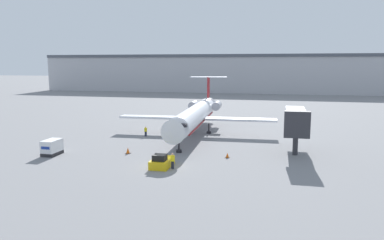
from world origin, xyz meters
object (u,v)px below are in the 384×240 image
airplane_main (196,114)px  worker_by_wing (146,131)px  traffic_cone_right (227,155)px  pushback_tug (162,162)px  jet_bridge (296,120)px  worker_near_tug (173,160)px  luggage_cart (52,147)px  traffic_cone_left (128,151)px

airplane_main → worker_by_wing: size_ratio=20.28×
airplane_main → traffic_cone_right: size_ratio=51.50×
pushback_tug → jet_bridge: size_ratio=0.39×
jet_bridge → pushback_tug: bearing=-143.8°
worker_near_tug → pushback_tug: bearing=160.8°
worker_by_wing → traffic_cone_right: (15.33, -11.34, -0.55)m
luggage_cart → traffic_cone_right: (23.06, 3.78, -0.72)m
luggage_cart → jet_bridge: jet_bridge is taller
worker_near_tug → worker_by_wing: (-9.83, 17.94, -0.13)m
worker_by_wing → jet_bridge: bearing=-14.1°
worker_near_tug → worker_by_wing: 20.45m
traffic_cone_left → jet_bridge: 23.27m
worker_near_tug → worker_by_wing: bearing=118.7°
luggage_cart → worker_by_wing: luggage_cart is taller
luggage_cart → worker_by_wing: bearing=62.9°
worker_near_tug → traffic_cone_left: 9.87m
airplane_main → pushback_tug: 21.36m
traffic_cone_right → worker_by_wing: bearing=143.5°
airplane_main → traffic_cone_right: airplane_main is taller
worker_near_tug → traffic_cone_left: (-7.96, 5.80, -0.59)m
airplane_main → luggage_cart: (-15.56, -18.86, -2.42)m
jet_bridge → worker_by_wing: bearing=165.9°
pushback_tug → luggage_cart: size_ratio=1.34×
airplane_main → luggage_cart: bearing=-129.5°
worker_near_tug → worker_by_wing: worker_near_tug is taller
pushback_tug → jet_bridge: (15.59, 11.41, 3.83)m
traffic_cone_left → airplane_main: bearing=69.4°
worker_near_tug → traffic_cone_left: worker_near_tug is taller
luggage_cart → traffic_cone_right: size_ratio=4.42×
traffic_cone_right → jet_bridge: jet_bridge is taller
traffic_cone_left → worker_near_tug: bearing=-36.1°
airplane_main → worker_near_tug: size_ratio=18.05×
pushback_tug → worker_near_tug: bearing=-19.2°
traffic_cone_left → traffic_cone_right: traffic_cone_left is taller
airplane_main → traffic_cone_right: (7.50, -15.08, -3.13)m
pushback_tug → worker_by_wing: size_ratio=2.33×
luggage_cart → traffic_cone_right: luggage_cart is taller
airplane_main → traffic_cone_right: bearing=-63.6°
luggage_cart → jet_bridge: 33.13m
pushback_tug → traffic_cone_left: 8.38m
jet_bridge → traffic_cone_right: bearing=-148.3°
worker_near_tug → traffic_cone_right: size_ratio=2.85×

